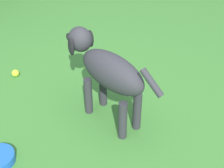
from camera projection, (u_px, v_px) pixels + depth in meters
ground at (105, 119)px, 2.52m from camera, size 14.00×14.00×0.00m
dog at (107, 70)px, 2.30m from camera, size 0.79×0.64×0.65m
tennis_ball_1 at (15, 73)px, 2.97m from camera, size 0.07×0.07×0.07m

